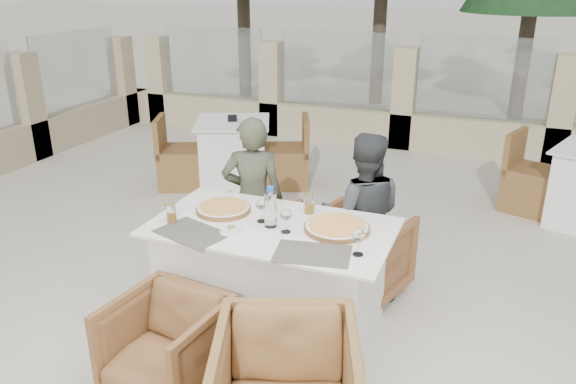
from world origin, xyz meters
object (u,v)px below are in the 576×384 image
(dining_table, at_px, (272,277))
(bg_table_a, at_px, (234,154))
(wine_glass_near, at_px, (286,219))
(pizza_left, at_px, (223,208))
(diner_left, at_px, (253,199))
(wine_glass_corner, at_px, (359,241))
(beer_glass_left, at_px, (171,213))
(armchair_far_right, at_px, (355,256))
(water_bottle, at_px, (270,207))
(beer_glass_right, at_px, (309,204))
(wine_glass_centre, at_px, (261,209))
(diner_right, at_px, (362,217))
(olive_dish, at_px, (231,229))
(armchair_near_left, at_px, (166,345))
(armchair_far_left, at_px, (253,242))
(pizza_right, at_px, (337,226))

(dining_table, xyz_separation_m, bg_table_a, (-1.51, 2.43, 0.00))
(wine_glass_near, bearing_deg, bg_table_a, 123.32)
(pizza_left, distance_m, diner_left, 0.54)
(pizza_left, distance_m, wine_glass_corner, 1.09)
(beer_glass_left, relative_size, armchair_far_right, 0.18)
(water_bottle, relative_size, beer_glass_right, 2.04)
(wine_glass_centre, distance_m, armchair_far_right, 0.94)
(wine_glass_corner, relative_size, diner_right, 0.14)
(wine_glass_centre, bearing_deg, armchair_far_right, 48.68)
(olive_dish, bearing_deg, armchair_near_left, -102.53)
(dining_table, bearing_deg, wine_glass_centre, 157.06)
(diner_right, distance_m, bg_table_a, 2.67)
(diner_right, bearing_deg, wine_glass_centre, 32.65)
(pizza_left, relative_size, water_bottle, 1.36)
(beer_glass_right, bearing_deg, beer_glass_left, -149.31)
(wine_glass_near, relative_size, diner_right, 0.14)
(diner_right, bearing_deg, wine_glass_corner, 86.48)
(olive_dish, bearing_deg, wine_glass_near, 21.59)
(wine_glass_centre, bearing_deg, armchair_far_left, 121.22)
(wine_glass_near, distance_m, beer_glass_right, 0.35)
(pizza_right, height_order, beer_glass_left, beer_glass_left)
(armchair_far_right, distance_m, diner_left, 0.91)
(armchair_far_left, bearing_deg, beer_glass_left, 67.14)
(wine_glass_corner, height_order, diner_left, diner_left)
(diner_left, bearing_deg, olive_dish, 84.50)
(beer_glass_right, xyz_separation_m, bg_table_a, (-1.67, 2.14, -0.45))
(wine_glass_centre, xyz_separation_m, wine_glass_corner, (0.73, -0.23, 0.00))
(pizza_right, relative_size, diner_left, 0.32)
(pizza_right, height_order, water_bottle, water_bottle)
(dining_table, distance_m, armchair_far_right, 0.75)
(armchair_far_right, bearing_deg, wine_glass_centre, 65.06)
(diner_left, bearing_deg, wine_glass_centre, 98.91)
(wine_glass_corner, height_order, beer_glass_right, wine_glass_corner)
(wine_glass_centre, bearing_deg, wine_glass_corner, -17.56)
(wine_glass_near, xyz_separation_m, bg_table_a, (-1.64, 2.49, -0.48))
(dining_table, height_order, wine_glass_centre, wine_glass_centre)
(beer_glass_left, height_order, bg_table_a, beer_glass_left)
(diner_right, bearing_deg, armchair_far_left, -10.32)
(water_bottle, relative_size, armchair_far_left, 0.41)
(pizza_left, height_order, beer_glass_right, beer_glass_right)
(wine_glass_centre, height_order, beer_glass_right, wine_glass_centre)
(armchair_near_left, bearing_deg, bg_table_a, 117.36)
(beer_glass_left, bearing_deg, dining_table, 16.38)
(pizza_left, distance_m, olive_dish, 0.35)
(wine_glass_centre, xyz_separation_m, olive_dish, (-0.11, -0.23, -0.07))
(wine_glass_corner, distance_m, diner_right, 0.89)
(wine_glass_corner, bearing_deg, bg_table_a, 129.32)
(armchair_near_left, bearing_deg, wine_glass_near, 65.57)
(beer_glass_right, xyz_separation_m, diner_left, (-0.58, 0.33, -0.17))
(wine_glass_near, xyz_separation_m, diner_right, (0.33, 0.71, -0.22))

